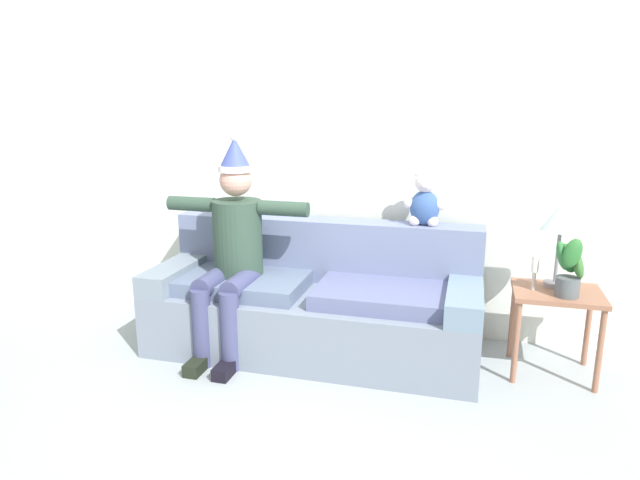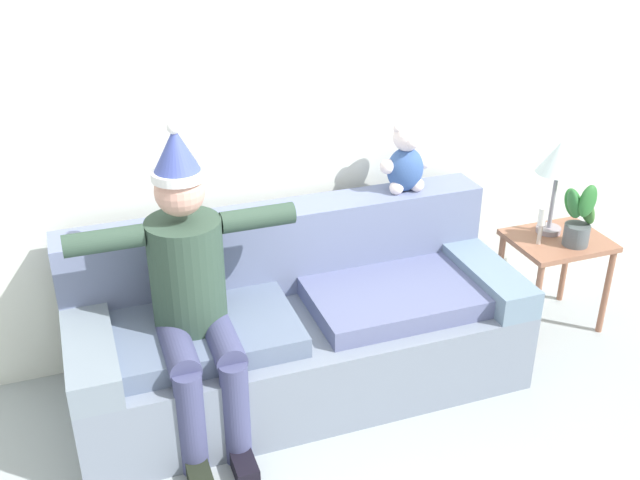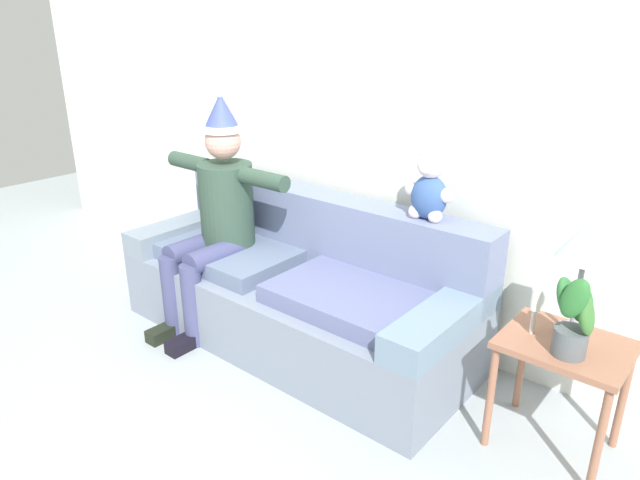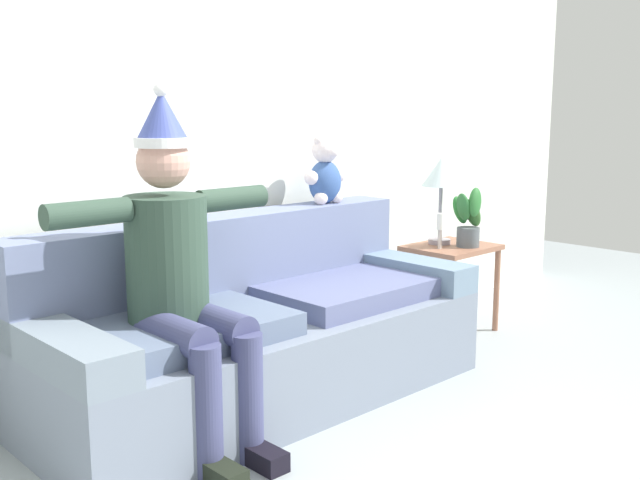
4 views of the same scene
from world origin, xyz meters
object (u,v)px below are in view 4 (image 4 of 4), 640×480
object	(u,v)px
couch	(258,332)
potted_plant	(468,218)
person_seated	(180,268)
teddy_bear	(325,173)
candle_tall	(440,226)
table_lamp	(441,176)
side_table	(451,260)

from	to	relation	value
couch	potted_plant	xyz separation A→B (m)	(1.60, -0.08, 0.40)
person_seated	teddy_bear	xyz separation A→B (m)	(1.24, 0.43, 0.29)
potted_plant	candle_tall	distance (m)	0.20
person_seated	candle_tall	size ratio (longest dim) A/B	6.90
table_lamp	potted_plant	world-z (taller)	table_lamp
couch	side_table	xyz separation A→B (m)	(1.56, 0.01, 0.13)
teddy_bear	potted_plant	world-z (taller)	teddy_bear
person_seated	side_table	xyz separation A→B (m)	(2.10, 0.18, -0.29)
side_table	teddy_bear	bearing A→B (deg)	164.03
couch	table_lamp	world-z (taller)	table_lamp
couch	side_table	world-z (taller)	couch
couch	potted_plant	size ratio (longest dim) A/B	5.85
side_table	potted_plant	distance (m)	0.29
person_seated	teddy_bear	bearing A→B (deg)	19.03
candle_tall	side_table	bearing A→B (deg)	7.68
couch	side_table	bearing A→B (deg)	0.43
teddy_bear	potted_plant	distance (m)	1.00
couch	person_seated	distance (m)	0.71
potted_plant	candle_tall	size ratio (longest dim) A/B	1.75
side_table	potted_plant	xyz separation A→B (m)	(0.03, -0.09, 0.27)
couch	candle_tall	bearing A→B (deg)	-0.33
teddy_bear	candle_tall	world-z (taller)	teddy_bear
table_lamp	person_seated	bearing A→B (deg)	-172.65
couch	potted_plant	bearing A→B (deg)	-2.83
table_lamp	potted_plant	size ratio (longest dim) A/B	1.43
potted_plant	table_lamp	bearing A→B (deg)	103.91
teddy_bear	candle_tall	bearing A→B (deg)	-20.50
teddy_bear	table_lamp	size ratio (longest dim) A/B	0.70
potted_plant	candle_tall	bearing A→B (deg)	158.79
side_table	potted_plant	size ratio (longest dim) A/B	1.46
side_table	table_lamp	world-z (taller)	table_lamp
side_table	table_lamp	size ratio (longest dim) A/B	1.02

